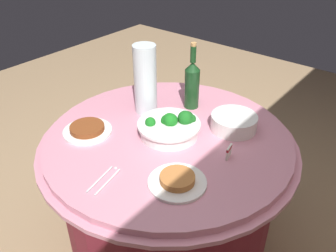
{
  "coord_description": "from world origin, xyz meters",
  "views": [
    {
      "loc": [
        1.01,
        0.82,
        1.62
      ],
      "look_at": [
        0.0,
        0.0,
        0.79
      ],
      "focal_mm": 37.44,
      "sensor_mm": 36.0,
      "label": 1
    }
  ],
  "objects": [
    {
      "name": "ground_plane",
      "position": [
        0.0,
        0.0,
        0.0
      ],
      "size": [
        6.0,
        6.0,
        0.0
      ],
      "primitive_type": "plane",
      "color": "#9E7F5B"
    },
    {
      "name": "wine_bottle",
      "position": [
        -0.28,
        -0.08,
        0.87
      ],
      "size": [
        0.07,
        0.07,
        0.34
      ],
      "color": "#163B1A",
      "rests_on": "buffet_table"
    },
    {
      "name": "food_plate_peanuts",
      "position": [
        0.23,
        0.23,
        0.75
      ],
      "size": [
        0.22,
        0.22,
        0.04
      ],
      "color": "white",
      "rests_on": "buffet_table"
    },
    {
      "name": "decorative_fruit_vase",
      "position": [
        -0.1,
        -0.22,
        0.89
      ],
      "size": [
        0.11,
        0.11,
        0.34
      ],
      "color": "silver",
      "rests_on": "buffet_table"
    },
    {
      "name": "broccoli_bowl",
      "position": [
        -0.01,
        0.01,
        0.78
      ],
      "size": [
        0.28,
        0.28,
        0.11
      ],
      "color": "white",
      "rests_on": "buffet_table"
    },
    {
      "name": "plate_stack",
      "position": [
        -0.23,
        0.2,
        0.78
      ],
      "size": [
        0.21,
        0.21,
        0.07
      ],
      "color": "white",
      "rests_on": "buffet_table"
    },
    {
      "name": "food_plate_stir_fry",
      "position": [
        0.21,
        -0.3,
        0.75
      ],
      "size": [
        0.22,
        0.22,
        0.03
      ],
      "color": "white",
      "rests_on": "buffet_table"
    },
    {
      "name": "serving_tongs",
      "position": [
        0.38,
        0.0,
        0.74
      ],
      "size": [
        0.17,
        0.08,
        0.01
      ],
      "color": "silver",
      "rests_on": "buffet_table"
    },
    {
      "name": "label_placard_front",
      "position": [
        -0.03,
        0.29,
        0.77
      ],
      "size": [
        0.05,
        0.02,
        0.05
      ],
      "color": "white",
      "rests_on": "buffet_table"
    },
    {
      "name": "buffet_table",
      "position": [
        0.0,
        0.0,
        0.38
      ],
      "size": [
        1.16,
        1.16,
        0.74
      ],
      "color": "maroon",
      "rests_on": "ground_plane"
    }
  ]
}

